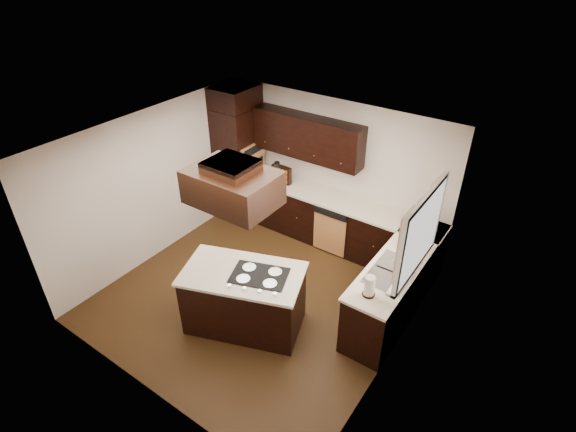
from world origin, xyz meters
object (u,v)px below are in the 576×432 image
(island, at_px, (244,300))
(range_hood, at_px, (233,187))
(oven_column, at_px, (239,163))
(spice_rack, at_px, (282,174))

(island, height_order, range_hood, range_hood)
(oven_column, xyz_separation_m, spice_rack, (0.94, 0.05, 0.02))
(range_hood, xyz_separation_m, spice_rack, (-0.93, 2.30, -1.08))
(range_hood, bearing_deg, island, -20.04)
(oven_column, height_order, spice_rack, oven_column)
(range_hood, height_order, spice_rack, range_hood)
(range_hood, distance_m, spice_rack, 2.71)
(oven_column, distance_m, spice_rack, 0.94)
(island, relative_size, range_hood, 1.47)
(spice_rack, bearing_deg, island, -65.25)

